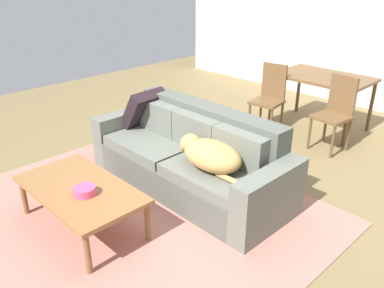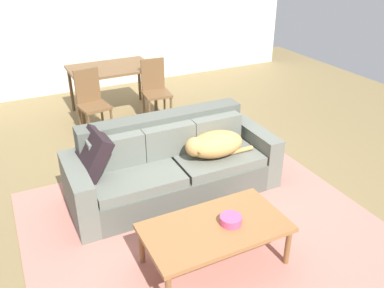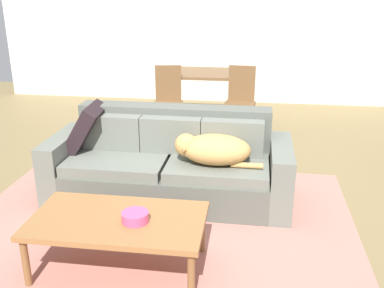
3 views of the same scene
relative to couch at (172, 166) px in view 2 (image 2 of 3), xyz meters
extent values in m
plane|color=olive|center=(0.23, -0.10, -0.33)|extent=(10.00, 10.00, 0.00)
cube|color=silver|center=(0.23, 3.90, 1.02)|extent=(8.00, 0.12, 2.70)
cube|color=#B67164|center=(0.00, -0.87, -0.32)|extent=(3.40, 3.18, 0.01)
cube|color=#51554D|center=(0.00, -0.06, -0.16)|extent=(1.91, 0.90, 0.33)
cube|color=slate|center=(-0.48, -0.05, 0.06)|extent=(0.93, 0.85, 0.10)
cube|color=slate|center=(0.47, -0.06, 0.06)|extent=(0.93, 0.85, 0.10)
cube|color=#51554D|center=(0.00, 0.26, 0.31)|extent=(1.90, 0.26, 0.41)
cube|color=slate|center=(-0.59, 0.07, 0.28)|extent=(0.58, 0.17, 0.34)
cube|color=slate|center=(0.00, 0.07, 0.28)|extent=(0.58, 0.17, 0.34)
cube|color=slate|center=(0.59, 0.06, 0.28)|extent=(0.58, 0.17, 0.34)
cube|color=slate|center=(-1.05, -0.05, -0.03)|extent=(0.20, 0.88, 0.59)
cube|color=slate|center=(1.05, -0.07, -0.03)|extent=(0.20, 0.88, 0.59)
ellipsoid|color=tan|center=(0.45, -0.17, 0.24)|extent=(0.63, 0.40, 0.27)
sphere|color=tan|center=(0.19, -0.19, 0.28)|extent=(0.21, 0.21, 0.21)
cone|color=olive|center=(0.19, -0.28, 0.27)|extent=(0.09, 0.12, 0.09)
cylinder|color=tan|center=(0.74, -0.26, 0.14)|extent=(0.28, 0.05, 0.05)
cube|color=black|center=(-0.85, 0.06, 0.32)|extent=(0.39, 0.49, 0.47)
cube|color=olive|center=(-0.15, -1.23, 0.07)|extent=(1.23, 0.68, 0.04)
cylinder|color=brown|center=(0.42, -1.52, -0.14)|extent=(0.05, 0.05, 0.37)
cylinder|color=brown|center=(-0.71, -0.93, -0.14)|extent=(0.05, 0.05, 0.37)
cylinder|color=brown|center=(0.42, -0.93, -0.14)|extent=(0.05, 0.05, 0.37)
cylinder|color=#EA4C7F|center=(-0.01, -1.25, 0.12)|extent=(0.19, 0.19, 0.07)
cube|color=brown|center=(0.09, 2.53, 0.42)|extent=(1.27, 0.85, 0.04)
cylinder|color=brown|center=(-0.50, 2.15, 0.04)|extent=(0.05, 0.05, 0.73)
cylinder|color=brown|center=(0.67, 2.15, 0.04)|extent=(0.05, 0.05, 0.73)
cylinder|color=brown|center=(-0.50, 2.90, 0.04)|extent=(0.05, 0.05, 0.73)
cylinder|color=brown|center=(0.67, 2.90, 0.04)|extent=(0.05, 0.05, 0.73)
cube|color=brown|center=(-0.38, 1.87, 0.09)|extent=(0.45, 0.45, 0.04)
cube|color=brown|center=(-0.40, 2.04, 0.36)|extent=(0.36, 0.09, 0.49)
cylinder|color=brown|center=(-0.52, 1.67, -0.13)|extent=(0.04, 0.04, 0.40)
cylinder|color=brown|center=(-0.18, 1.72, -0.13)|extent=(0.04, 0.04, 0.40)
cylinder|color=brown|center=(-0.57, 2.01, -0.13)|extent=(0.04, 0.04, 0.40)
cylinder|color=brown|center=(-0.24, 2.06, -0.13)|extent=(0.04, 0.04, 0.40)
cube|color=brown|center=(0.59, 1.88, 0.12)|extent=(0.44, 0.44, 0.04)
cube|color=brown|center=(0.61, 2.06, 0.38)|extent=(0.36, 0.07, 0.48)
cylinder|color=brown|center=(0.40, 1.73, -0.11)|extent=(0.04, 0.04, 0.43)
cylinder|color=brown|center=(0.74, 1.70, -0.11)|extent=(0.04, 0.04, 0.43)
cylinder|color=brown|center=(0.44, 2.07, -0.11)|extent=(0.04, 0.04, 0.43)
cylinder|color=brown|center=(0.78, 2.03, -0.11)|extent=(0.04, 0.04, 0.43)
camera|label=1|loc=(2.68, -2.63, 1.87)|focal=37.11mm
camera|label=2|loc=(-1.55, -3.59, 2.28)|focal=38.06mm
camera|label=3|loc=(0.75, -3.85, 1.63)|focal=40.94mm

